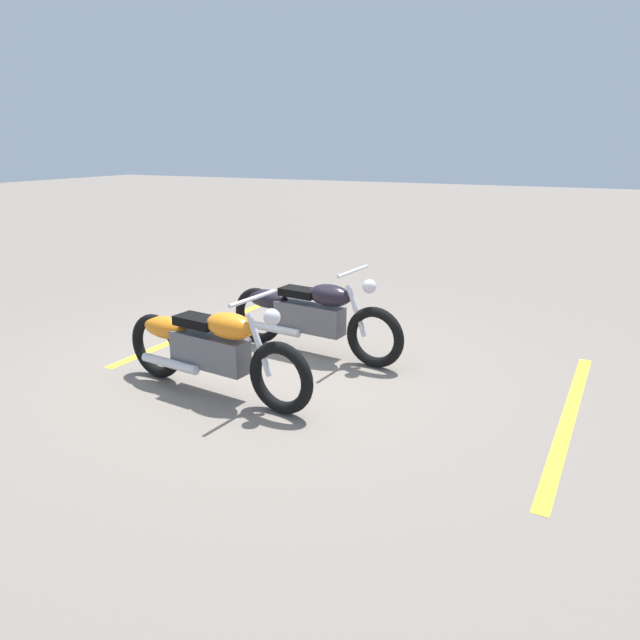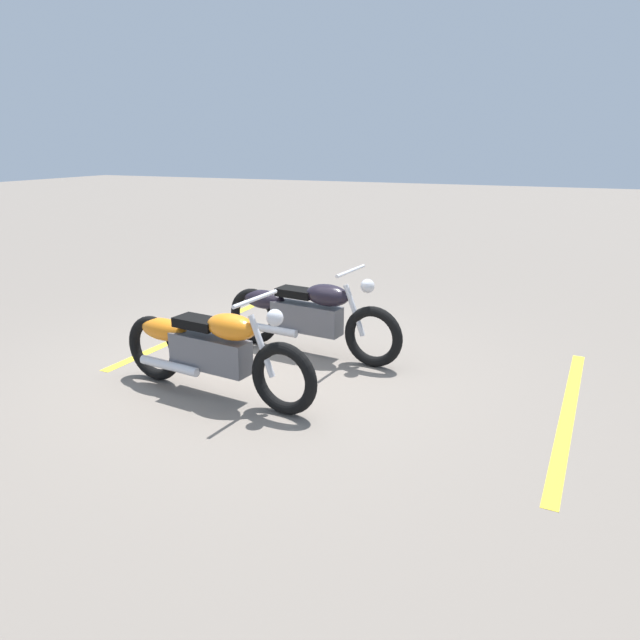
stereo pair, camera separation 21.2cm
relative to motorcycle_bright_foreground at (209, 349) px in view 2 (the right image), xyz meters
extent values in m
plane|color=slate|center=(0.11, 0.70, -0.46)|extent=(60.00, 60.00, 0.00)
torus|color=black|center=(0.83, -0.10, -0.13)|extent=(0.68, 0.19, 0.67)
torus|color=black|center=(-0.72, 0.09, -0.13)|extent=(0.68, 0.19, 0.67)
cube|color=#59595E|center=(0.01, 0.00, -0.04)|extent=(0.86, 0.32, 0.32)
ellipsoid|color=orange|center=(0.28, -0.03, 0.26)|extent=(0.55, 0.34, 0.24)
ellipsoid|color=orange|center=(-0.56, 0.07, 0.10)|extent=(0.58, 0.30, 0.22)
cube|color=black|center=(-0.12, 0.02, 0.24)|extent=(0.47, 0.29, 0.09)
cylinder|color=silver|center=(0.60, -0.07, 0.13)|extent=(0.27, 0.09, 0.56)
cylinder|color=silver|center=(0.55, -0.06, 0.56)|extent=(0.11, 0.62, 0.04)
sphere|color=silver|center=(0.75, -0.09, 0.42)|extent=(0.15, 0.15, 0.15)
cylinder|color=silver|center=(-0.41, -0.09, -0.20)|extent=(0.71, 0.17, 0.09)
torus|color=black|center=(1.19, 1.31, -0.13)|extent=(0.68, 0.18, 0.67)
torus|color=black|center=(-0.36, 1.48, -0.13)|extent=(0.68, 0.18, 0.67)
cube|color=#59595E|center=(0.37, 1.40, -0.04)|extent=(0.86, 0.31, 0.32)
ellipsoid|color=black|center=(0.63, 1.37, 0.26)|extent=(0.55, 0.34, 0.24)
ellipsoid|color=black|center=(-0.20, 1.46, 0.10)|extent=(0.58, 0.30, 0.22)
cube|color=black|center=(0.24, 1.41, 0.24)|extent=(0.46, 0.29, 0.09)
cylinder|color=silver|center=(0.96, 1.33, 0.13)|extent=(0.27, 0.09, 0.56)
cylinder|color=silver|center=(0.91, 1.34, 0.56)|extent=(0.11, 0.62, 0.04)
sphere|color=silver|center=(1.11, 1.32, 0.42)|extent=(0.15, 0.15, 0.15)
cylinder|color=silver|center=(-0.05, 1.31, -0.20)|extent=(0.71, 0.17, 0.09)
cube|color=yellow|center=(-1.28, 1.62, -0.46)|extent=(0.29, 3.20, 0.01)
cube|color=yellow|center=(3.16, 0.91, -0.46)|extent=(0.29, 3.20, 0.01)
camera|label=1|loc=(3.18, -4.20, 1.85)|focal=32.51mm
camera|label=2|loc=(2.98, -4.29, 1.85)|focal=32.51mm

